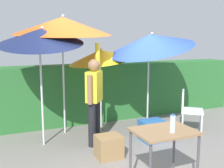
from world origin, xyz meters
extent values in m
plane|color=gray|center=(0.00, 0.00, 0.00)|extent=(24.00, 24.00, 0.00)
cube|color=#2D7033|center=(0.00, 1.69, 0.68)|extent=(8.00, 0.70, 1.36)
cylinder|color=silver|center=(-0.78, 0.99, 1.02)|extent=(0.04, 0.04, 2.05)
cone|color=#EA5919|center=(-0.77, 0.99, 2.22)|extent=(1.96, 1.97, 0.51)
sphere|color=silver|center=(-0.76, 0.99, 2.41)|extent=(0.05, 0.05, 0.05)
cylinder|color=silver|center=(0.93, 0.51, 0.88)|extent=(0.04, 0.04, 1.75)
cone|color=blue|center=(0.94, 0.47, 1.90)|extent=(1.84, 1.81, 0.87)
sphere|color=silver|center=(0.96, 0.44, 2.07)|extent=(0.05, 0.05, 0.05)
cylinder|color=silver|center=(-1.31, 0.51, 0.94)|extent=(0.04, 0.04, 1.88)
cone|color=#19234C|center=(-1.28, 0.50, 2.01)|extent=(1.53, 1.52, 0.65)
sphere|color=silver|center=(-1.25, 0.49, 2.16)|extent=(0.05, 0.05, 0.05)
cylinder|color=silver|center=(0.07, 1.09, 0.74)|extent=(0.04, 0.04, 1.48)
cone|color=yellow|center=(0.07, 1.08, 1.61)|extent=(1.47, 1.45, 0.48)
sphere|color=silver|center=(0.08, 1.06, 1.75)|extent=(0.05, 0.05, 0.05)
cylinder|color=black|center=(-0.32, 0.29, 0.41)|extent=(0.14, 0.14, 0.82)
cylinder|color=black|center=(-0.50, 0.07, 0.41)|extent=(0.14, 0.14, 0.82)
cube|color=yellow|center=(-0.41, 0.18, 1.10)|extent=(0.40, 0.42, 0.56)
sphere|color=#8C6647|center=(-0.41, 0.18, 1.49)|extent=(0.22, 0.22, 0.22)
cylinder|color=yellow|center=(-0.27, 0.36, 1.60)|extent=(0.13, 0.13, 0.56)
cylinder|color=#8C6647|center=(-0.55, 0.00, 1.08)|extent=(0.13, 0.13, 0.52)
cylinder|color=silver|center=(1.73, -0.30, 0.22)|extent=(0.04, 0.04, 0.44)
cylinder|color=silver|center=(1.96, 0.00, 0.22)|extent=(0.04, 0.04, 0.44)
cylinder|color=silver|center=(1.43, -0.06, 0.22)|extent=(0.04, 0.04, 0.44)
cylinder|color=silver|center=(1.67, 0.23, 0.22)|extent=(0.04, 0.04, 0.44)
cube|color=silver|center=(1.70, -0.03, 0.47)|extent=(0.62, 0.62, 0.05)
cube|color=silver|center=(1.54, 0.09, 0.69)|extent=(0.31, 0.37, 0.40)
cube|color=#2D6BB7|center=(0.69, -0.11, 0.20)|extent=(0.46, 0.43, 0.39)
cube|color=#9E7A4C|center=(-0.40, -0.49, 0.19)|extent=(0.42, 0.36, 0.37)
cylinder|color=#4C4C51|center=(0.30, -1.33, 0.37)|extent=(0.04, 0.04, 0.75)
cylinder|color=#4C4C51|center=(-0.42, -1.33, 0.37)|extent=(0.04, 0.04, 0.75)
cylinder|color=#4C4C51|center=(0.30, -1.85, 0.37)|extent=(0.04, 0.04, 0.75)
cube|color=#99724C|center=(-0.06, -1.59, 0.76)|extent=(0.80, 0.60, 0.03)
cylinder|color=silver|center=(-0.01, -1.69, 0.89)|extent=(0.07, 0.07, 0.22)
cylinder|color=#2D60B7|center=(-0.01, -1.69, 1.01)|extent=(0.04, 0.04, 0.02)
camera|label=1|loc=(-2.05, -4.46, 1.96)|focal=43.64mm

